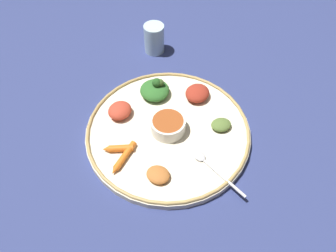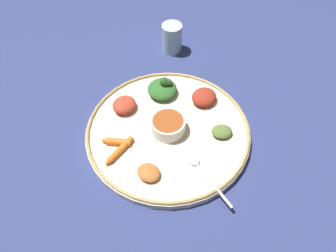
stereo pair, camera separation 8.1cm
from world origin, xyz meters
name	(u,v)px [view 1 (the left image)]	position (x,y,z in m)	size (l,w,h in m)	color
ground_plane	(168,134)	(0.00, 0.00, 0.00)	(2.40, 2.40, 0.00)	navy
platter	(168,132)	(0.00, 0.00, 0.01)	(0.41, 0.41, 0.02)	beige
platter_rim	(168,129)	(0.00, 0.00, 0.02)	(0.40, 0.40, 0.01)	tan
center_bowl	(168,125)	(0.00, 0.00, 0.04)	(0.09, 0.09, 0.04)	silver
spoon	(210,166)	(0.11, 0.10, 0.02)	(0.13, 0.12, 0.01)	silver
greens_pile	(155,89)	(-0.12, -0.04, 0.04)	(0.11, 0.11, 0.05)	#2D6628
carrot_near_spoon	(119,148)	(0.06, -0.12, 0.03)	(0.02, 0.07, 0.02)	orange
carrot_outer	(124,157)	(0.09, -0.10, 0.03)	(0.09, 0.06, 0.02)	orange
mound_collards	(221,125)	(-0.01, 0.13, 0.03)	(0.05, 0.04, 0.02)	#567033
mound_berbere_red	(120,110)	(-0.05, -0.12, 0.03)	(0.06, 0.06, 0.03)	#B73D28
mound_beet	(197,93)	(-0.11, 0.08, 0.03)	(0.07, 0.06, 0.03)	maroon
mound_chickpea	(158,175)	(0.13, -0.02, 0.03)	(0.05, 0.05, 0.02)	#B2662D
drinking_glass	(154,40)	(-0.33, -0.05, 0.04)	(0.06, 0.06, 0.09)	silver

